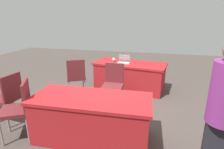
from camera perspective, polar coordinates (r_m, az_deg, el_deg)
name	(u,v)px	position (r m, az deg, el deg)	size (l,w,h in m)	color
ground_plane	(108,119)	(3.73, -1.34, -13.62)	(14.40, 14.40, 0.00)	#4C423D
table_foreground	(130,76)	(5.07, 5.54, -0.37)	(2.01, 1.15, 0.74)	#AD1E23
table_mid_left	(92,118)	(3.04, -6.34, -13.40)	(1.91, 0.88, 0.74)	#AD1E23
chair_near_front	(113,82)	(4.02, 0.38, -2.49)	(0.45, 0.45, 0.96)	#9E9993
chair_tucked_left	(76,75)	(4.52, -11.17, -0.25)	(0.60, 0.60, 0.98)	#9E9993
chair_tucked_right	(8,95)	(3.89, -29.72, -5.61)	(0.48, 0.48, 0.96)	#9E9993
chair_aisle	(19,106)	(3.32, -27.04, -8.81)	(0.60, 0.60, 0.97)	#9E9993
person_attendee_standing	(223,111)	(2.30, 31.48, -9.77)	(0.40, 0.40, 1.74)	#26262D
laptop_silver	(124,61)	(4.96, 3.72, 4.13)	(0.32, 0.29, 0.21)	silver
yarn_ball	(114,60)	(5.10, 0.54, 4.67)	(0.10, 0.10, 0.10)	beige
scissors_red	(144,63)	(4.94, 10.02, 3.42)	(0.18, 0.04, 0.01)	red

